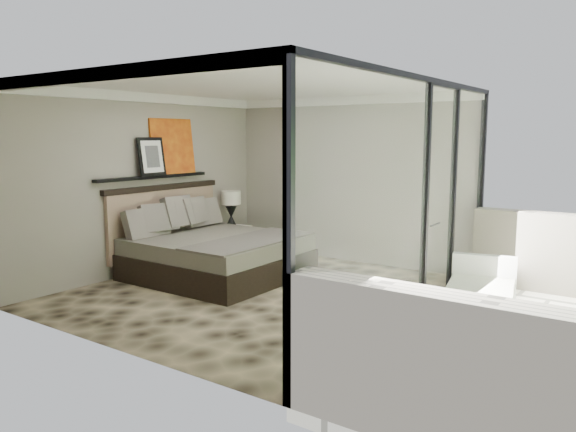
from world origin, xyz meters
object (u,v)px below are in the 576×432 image
Objects in this scene: nightstand at (232,240)px; table_lamp at (231,204)px; bed at (212,252)px; lounger at (479,301)px.

nightstand is 0.81× the size of table_lamp.
bed reaches higher than lounger.
lounger is (4.75, -1.04, -0.07)m from nightstand.
table_lamp reaches higher than nightstand.
lounger is at bearing 4.90° from bed.
bed is 1.59m from nightstand.
bed is 1.36× the size of lounger.
lounger is (4.77, -1.04, -0.74)m from table_lamp.
bed is 4.48× the size of nightstand.
bed is at bearing 173.00° from lounger.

